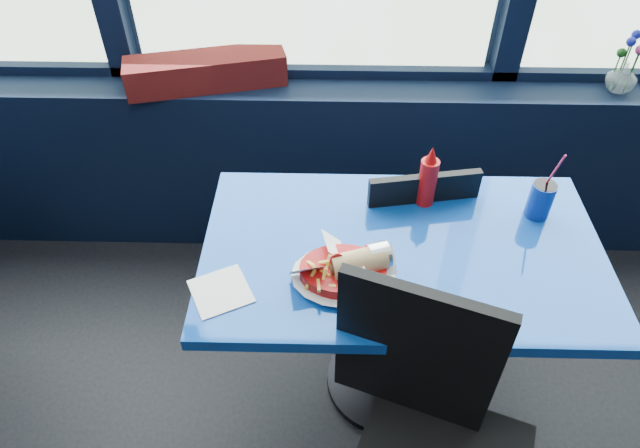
{
  "coord_description": "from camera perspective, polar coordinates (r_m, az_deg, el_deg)",
  "views": [
    {
      "loc": [
        0.08,
        0.8,
        1.97
      ],
      "look_at": [
        0.05,
        1.98,
        0.86
      ],
      "focal_mm": 32.0,
      "sensor_mm": 36.0,
      "label": 1
    }
  ],
  "objects": [
    {
      "name": "soda_cup",
      "position": [
        1.9,
        21.21,
        2.35
      ],
      "size": [
        0.08,
        0.08,
        0.26
      ],
      "rotation": [
        0.0,
        0.0,
        -0.43
      ],
      "color": "navy",
      "rests_on": "near_table"
    },
    {
      "name": "planter_box",
      "position": [
        2.38,
        -11.29,
        14.76
      ],
      "size": [
        0.65,
        0.3,
        0.13
      ],
      "primitive_type": "cube",
      "rotation": [
        0.0,
        0.0,
        0.25
      ],
      "color": "maroon",
      "rests_on": "window_sill"
    },
    {
      "name": "ketchup_bottle",
      "position": [
        1.83,
        10.74,
        4.45
      ],
      "size": [
        0.06,
        0.06,
        0.22
      ],
      "color": "#A80B0B",
      "rests_on": "near_table"
    },
    {
      "name": "near_table",
      "position": [
        1.86,
        7.74,
        -6.3
      ],
      "size": [
        1.2,
        0.7,
        0.75
      ],
      "color": "black",
      "rests_on": "ground"
    },
    {
      "name": "chair_near_back",
      "position": [
        2.15,
        9.56,
        -1.02
      ],
      "size": [
        0.45,
        0.45,
        0.85
      ],
      "rotation": [
        0.0,
        0.0,
        3.32
      ],
      "color": "black",
      "rests_on": "ground"
    },
    {
      "name": "napkin",
      "position": [
        1.61,
        -9.89,
        -6.64
      ],
      "size": [
        0.2,
        0.2,
        0.0
      ],
      "primitive_type": "cube",
      "rotation": [
        0.0,
        0.0,
        0.47
      ],
      "color": "white",
      "rests_on": "near_table"
    },
    {
      "name": "window_sill",
      "position": [
        2.6,
        -0.68,
        6.11
      ],
      "size": [
        5.0,
        0.26,
        0.8
      ],
      "primitive_type": "cube",
      "color": "black",
      "rests_on": "ground"
    },
    {
      "name": "food_basket",
      "position": [
        1.6,
        2.52,
        -4.62
      ],
      "size": [
        0.27,
        0.27,
        0.1
      ],
      "rotation": [
        0.0,
        0.0,
        -0.11
      ],
      "color": "#A80B0B",
      "rests_on": "near_table"
    },
    {
      "name": "chair_near_front",
      "position": [
        1.61,
        10.78,
        -19.52
      ],
      "size": [
        0.57,
        0.57,
        0.98
      ],
      "rotation": [
        0.0,
        0.0,
        -0.35
      ],
      "color": "black",
      "rests_on": "ground"
    },
    {
      "name": "flower_vase",
      "position": [
        2.58,
        28.07,
        13.11
      ],
      "size": [
        0.14,
        0.14,
        0.24
      ],
      "rotation": [
        0.0,
        0.0,
        -0.17
      ],
      "color": "silver",
      "rests_on": "window_sill"
    }
  ]
}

